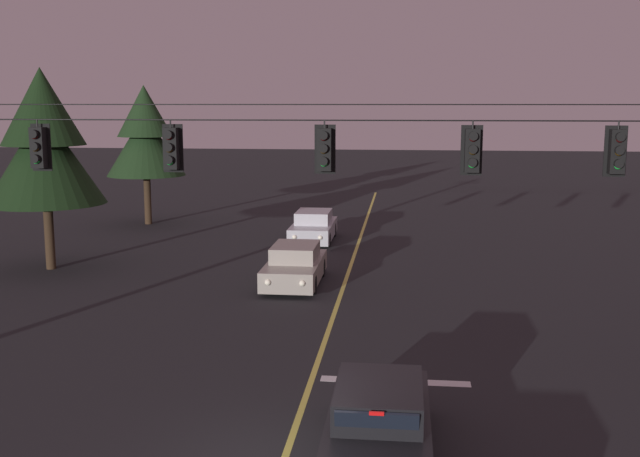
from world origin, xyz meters
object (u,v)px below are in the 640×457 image
car_oncoming_lead (295,266)px  tree_verge_far (145,135)px  traffic_light_centre (324,149)px  traffic_light_right_inner (472,151)px  car_waiting_near_lane (379,422)px  car_oncoming_trailing (313,227)px  traffic_light_rightmost (617,152)px  traffic_light_left_inner (171,148)px  traffic_light_leftmost (38,148)px  tree_verge_near (44,143)px

car_oncoming_lead → tree_verge_far: (-9.53, 12.26, 3.97)m
car_oncoming_lead → tree_verge_far: size_ratio=0.62×
traffic_light_centre → car_oncoming_lead: traffic_light_centre is taller
traffic_light_right_inner → car_oncoming_lead: traffic_light_right_inner is taller
traffic_light_right_inner → car_waiting_near_lane: size_ratio=0.28×
car_waiting_near_lane → tree_verge_far: size_ratio=0.61×
car_oncoming_trailing → tree_verge_far: 10.75m
traffic_light_rightmost → car_waiting_near_lane: bearing=-138.9°
traffic_light_left_inner → car_oncoming_lead: (1.64, 8.42, -4.57)m
traffic_light_right_inner → car_waiting_near_lane: 6.55m
traffic_light_centre → traffic_light_rightmost: size_ratio=1.00×
traffic_light_right_inner → car_oncoming_lead: 10.91m
traffic_light_centre → traffic_light_right_inner: bearing=0.0°
traffic_light_left_inner → traffic_light_right_inner: 6.86m
traffic_light_leftmost → car_oncoming_trailing: traffic_light_leftmost is taller
car_oncoming_lead → traffic_light_left_inner: bearing=-101.0°
traffic_light_rightmost → car_oncoming_lead: bearing=134.7°
car_oncoming_lead → car_oncoming_trailing: (-0.36, 8.29, 0.00)m
traffic_light_leftmost → traffic_light_left_inner: bearing=0.0°
tree_verge_near → car_waiting_near_lane: bearing=-47.4°
tree_verge_near → traffic_light_left_inner: bearing=-50.9°
traffic_light_rightmost → car_waiting_near_lane: 7.99m
traffic_light_right_inner → tree_verge_far: (-14.76, 20.68, -0.60)m
traffic_light_leftmost → tree_verge_near: 10.91m
car_oncoming_trailing → traffic_light_centre: bearing=-82.2°
car_waiting_near_lane → car_oncoming_lead: 13.17m
traffic_light_leftmost → car_oncoming_lead: size_ratio=0.28×
traffic_light_centre → car_oncoming_lead: size_ratio=0.28×
traffic_light_leftmost → car_oncoming_trailing: bearing=74.9°
traffic_light_left_inner → tree_verge_near: size_ratio=0.16×
traffic_light_left_inner → car_oncoming_lead: traffic_light_left_inner is taller
traffic_light_right_inner → traffic_light_rightmost: (3.10, 0.00, 0.00)m
traffic_light_leftmost → car_oncoming_lead: 10.74m
car_oncoming_trailing → car_waiting_near_lane: bearing=-79.9°
traffic_light_centre → traffic_light_rightmost: (6.39, 0.00, 0.00)m
car_oncoming_lead → tree_verge_near: bearing=171.7°
traffic_light_leftmost → tree_verge_near: size_ratio=0.16×
traffic_light_left_inner → traffic_light_rightmost: (9.96, 0.00, 0.00)m
traffic_light_leftmost → tree_verge_near: tree_verge_near is taller
traffic_light_rightmost → tree_verge_near: 20.45m
traffic_light_leftmost → traffic_light_right_inner: (10.09, 0.00, 0.00)m
traffic_light_rightmost → car_oncoming_lead: traffic_light_rightmost is taller
car_waiting_near_lane → tree_verge_far: tree_verge_far is taller
traffic_light_right_inner → car_oncoming_trailing: traffic_light_right_inner is taller
traffic_light_centre → car_waiting_near_lane: size_ratio=0.28×
traffic_light_centre → car_oncoming_trailing: (-2.29, 16.71, -4.57)m
traffic_light_right_inner → traffic_light_rightmost: 3.10m
car_waiting_near_lane → car_oncoming_lead: bearing=104.9°
car_waiting_near_lane → car_oncoming_lead: (-3.38, 12.73, -0.00)m
traffic_light_left_inner → traffic_light_centre: size_ratio=1.00×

